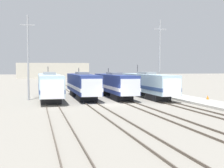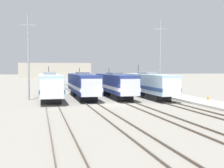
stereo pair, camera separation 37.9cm
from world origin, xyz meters
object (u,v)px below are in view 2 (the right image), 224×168
catenary_tower_right (160,57)px  traffic_cone (208,97)px  catenary_tower_left (28,56)px  locomotive_far_right (148,84)px  locomotive_center_left (83,85)px  locomotive_far_left (50,85)px  locomotive_center_right (115,85)px

catenary_tower_right → traffic_cone: size_ratio=21.94×
catenary_tower_left → locomotive_far_right: bearing=-1.0°
locomotive_center_left → locomotive_far_left: bearing=-169.3°
locomotive_far_left → locomotive_center_left: locomotive_far_left is taller
traffic_cone → locomotive_far_right: bearing=129.0°
locomotive_center_right → locomotive_far_right: 5.04m
locomotive_center_left → locomotive_center_right: 4.95m
catenary_tower_right → traffic_cone: 10.37m
locomotive_far_left → locomotive_center_right: bearing=4.7°
locomotive_center_left → catenary_tower_right: (12.08, -0.78, 4.25)m
locomotive_center_right → locomotive_far_right: size_ratio=0.91×
locomotive_far_left → catenary_tower_right: size_ratio=1.58×
locomotive_center_left → locomotive_far_right: size_ratio=0.90×
catenary_tower_left → catenary_tower_right: 19.94m
locomotive_far_left → locomotive_center_left: 5.04m
locomotive_far_right → traffic_cone: bearing=-51.0°
catenary_tower_left → locomotive_center_left: bearing=5.6°
locomotive_center_left → locomotive_far_right: (9.91, -1.07, 0.00)m
locomotive_center_left → traffic_cone: bearing=-28.1°
locomotive_center_left → locomotive_center_right: size_ratio=0.98×
locomotive_far_right → traffic_cone: (6.02, -7.43, -1.48)m
locomotive_far_right → traffic_cone: 9.68m
locomotive_center_right → catenary_tower_right: catenary_tower_right is taller
catenary_tower_right → locomotive_center_left: bearing=176.3°
catenary_tower_right → traffic_cone: catenary_tower_right is taller
locomotive_center_right → catenary_tower_right: (7.13, -0.65, 4.28)m
locomotive_far_right → catenary_tower_left: (-17.77, 0.30, 4.25)m
locomotive_far_left → traffic_cone: 22.25m
locomotive_center_right → catenary_tower_left: (-12.81, -0.65, 4.28)m
locomotive_center_left → traffic_cone: (15.92, -8.51, -1.48)m
locomotive_center_left → catenary_tower_right: size_ratio=1.44×
locomotive_far_left → traffic_cone: bearing=-19.9°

